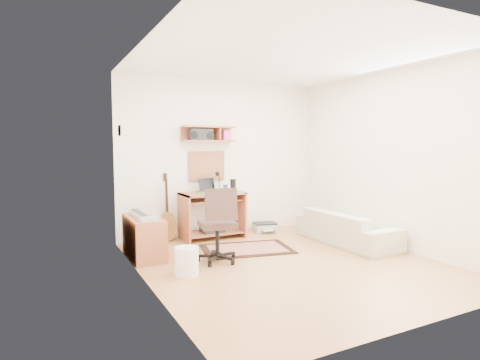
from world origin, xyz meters
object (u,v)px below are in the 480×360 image
cabinet (144,237)px  printer (265,226)px  task_chair (217,224)px  desk (212,215)px  sofa (346,222)px

cabinet → printer: (2.29, 0.63, -0.19)m
printer → task_chair: bearing=-126.1°
desk → task_chair: task_chair is taller
desk → printer: (1.03, 0.03, -0.29)m
task_chair → printer: task_chair is taller
task_chair → printer: (1.49, 1.29, -0.41)m
cabinet → printer: bearing=15.5°
desk → sofa: 2.13m
cabinet → printer: size_ratio=2.30×
cabinet → sofa: (2.96, -0.68, 0.06)m
desk → cabinet: 1.40m
sofa → desk: bearing=52.9°
desk → task_chair: (-0.46, -1.25, 0.12)m
desk → cabinet: bearing=-154.6°
printer → sofa: sofa is taller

